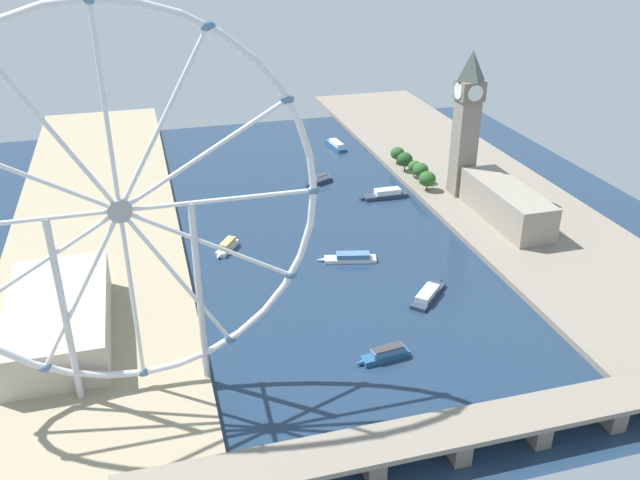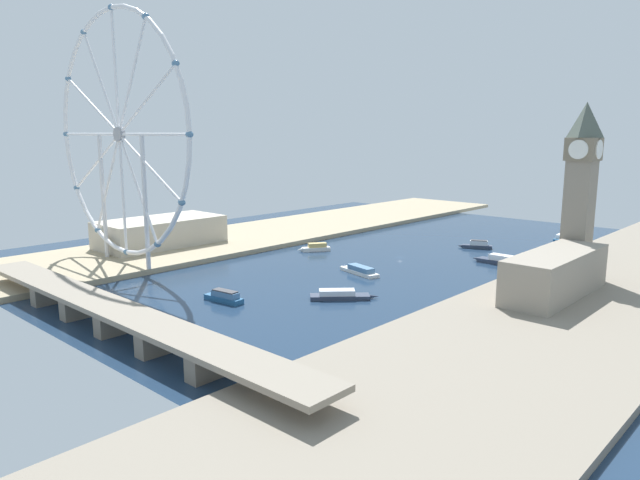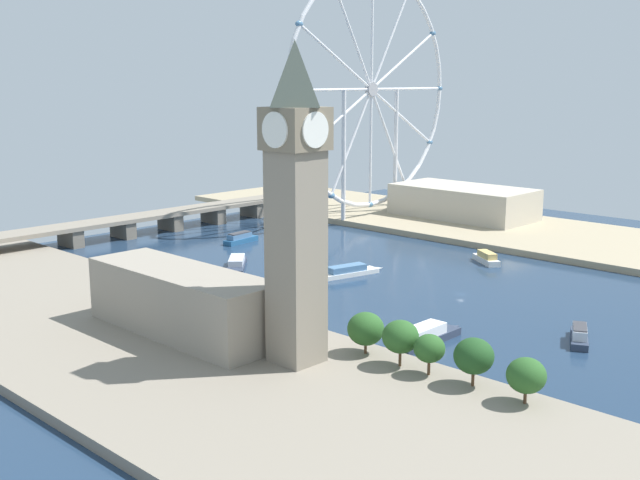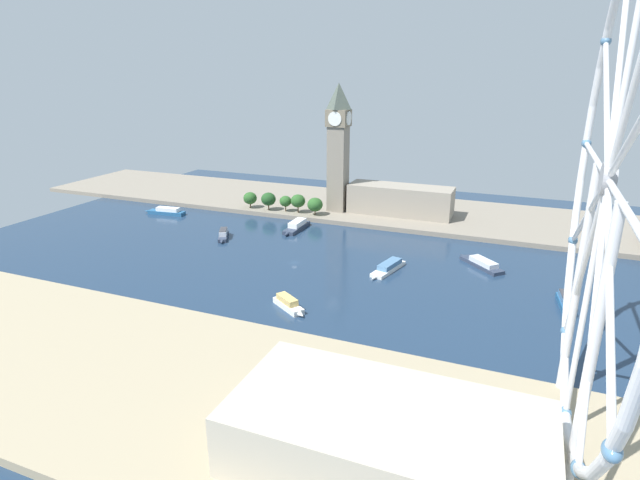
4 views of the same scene
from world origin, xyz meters
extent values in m
plane|color=#1E334C|center=(0.00, 0.00, 0.00)|extent=(406.03, 406.03, 0.00)
cube|color=gray|center=(-118.02, 0.00, 1.50)|extent=(90.00, 520.00, 3.00)
cube|color=tan|center=(118.02, 0.00, 1.50)|extent=(90.00, 520.00, 3.00)
cube|color=gray|center=(-98.50, -11.93, 32.13)|extent=(12.18, 12.18, 58.26)
cube|color=#776B57|center=(-98.50, -11.93, 66.84)|extent=(14.13, 14.13, 11.17)
pyramid|color=#4C564C|center=(-98.50, -11.93, 80.96)|extent=(12.79, 12.79, 17.07)
cylinder|color=white|center=(-98.50, -4.62, 66.84)|extent=(9.26, 0.50, 9.26)
cylinder|color=white|center=(-98.50, -19.24, 66.84)|extent=(9.26, 0.50, 9.26)
cylinder|color=white|center=(-91.19, -11.93, 66.84)|extent=(0.50, 9.26, 9.26)
cylinder|color=white|center=(-105.81, -11.93, 66.84)|extent=(0.50, 9.26, 9.26)
cube|color=gray|center=(-105.22, 31.17, 12.87)|extent=(22.00, 70.21, 19.75)
cylinder|color=#513823|center=(-80.81, -72.21, 4.63)|extent=(0.80, 0.80, 3.26)
ellipsoid|color=#285623|center=(-80.81, -72.21, 10.10)|extent=(9.60, 9.60, 8.64)
cylinder|color=#513823|center=(-80.15, -57.08, 4.94)|extent=(0.80, 0.80, 3.88)
ellipsoid|color=#1E471E|center=(-80.15, -57.08, 10.99)|extent=(10.26, 10.26, 9.23)
cylinder|color=#513823|center=(-81.71, -44.49, 4.98)|extent=(0.80, 0.80, 3.96)
ellipsoid|color=#285623|center=(-81.71, -44.49, 10.30)|extent=(8.34, 8.34, 7.51)
cylinder|color=#513823|center=(-81.90, -35.03, 5.17)|extent=(0.80, 0.80, 4.34)
ellipsoid|color=#285623|center=(-81.90, -35.03, 11.35)|extent=(10.03, 10.03, 9.03)
cylinder|color=#513823|center=(-80.78, -21.76, 4.55)|extent=(0.80, 0.80, 3.10)
ellipsoid|color=#285623|center=(-80.78, -21.76, 10.31)|extent=(10.51, 10.51, 9.46)
torus|color=silver|center=(96.87, 127.05, 73.98)|extent=(132.45, 2.49, 132.45)
cylinder|color=#99999E|center=(96.87, 127.05, 73.98)|extent=(7.80, 3.00, 7.80)
cylinder|color=silver|center=(129.36, 127.05, 73.98)|extent=(64.98, 1.49, 1.49)
cylinder|color=silver|center=(125.01, 127.05, 90.23)|extent=(57.02, 1.49, 33.78)
cylinder|color=silver|center=(113.12, 127.05, 102.12)|extent=(33.78, 1.49, 57.02)
cylinder|color=silver|center=(96.87, 127.05, 106.47)|extent=(1.49, 1.49, 64.98)
cylinder|color=silver|center=(80.63, 127.05, 102.12)|extent=(33.78, 1.49, 57.02)
cylinder|color=silver|center=(68.74, 127.05, 90.23)|extent=(57.02, 1.49, 33.78)
cylinder|color=silver|center=(64.38, 127.05, 73.98)|extent=(64.98, 1.49, 1.49)
cylinder|color=silver|center=(68.74, 127.05, 57.74)|extent=(57.02, 1.49, 33.78)
cylinder|color=silver|center=(80.63, 127.05, 45.84)|extent=(33.78, 1.49, 57.02)
cylinder|color=silver|center=(96.87, 127.05, 41.49)|extent=(1.49, 1.49, 64.98)
cylinder|color=silver|center=(113.12, 127.05, 45.84)|extent=(33.78, 1.49, 57.02)
cylinder|color=silver|center=(125.01, 127.05, 57.74)|extent=(57.02, 1.49, 33.78)
ellipsoid|color=teal|center=(64.38, 127.05, 130.25)|extent=(4.80, 3.20, 3.20)
ellipsoid|color=teal|center=(40.60, 127.05, 106.47)|extent=(4.80, 3.20, 3.20)
ellipsoid|color=teal|center=(31.89, 127.05, 73.98)|extent=(4.80, 3.20, 3.20)
ellipsoid|color=teal|center=(40.60, 127.05, 41.49)|extent=(4.80, 3.20, 3.20)
ellipsoid|color=teal|center=(64.38, 127.05, 17.71)|extent=(4.80, 3.20, 3.20)
ellipsoid|color=teal|center=(96.87, 127.05, 9.00)|extent=(4.80, 3.20, 3.20)
ellipsoid|color=teal|center=(129.36, 127.05, 17.71)|extent=(4.80, 3.20, 3.20)
cylinder|color=silver|center=(119.62, 127.05, 38.49)|extent=(2.40, 2.40, 70.98)
cylinder|color=silver|center=(74.13, 127.05, 38.49)|extent=(2.40, 2.40, 70.98)
cube|color=#BCB29E|center=(128.59, 85.08, 11.62)|extent=(39.20, 77.88, 17.25)
cube|color=gray|center=(0.00, 185.32, 9.32)|extent=(218.03, 17.34, 2.00)
cube|color=#70685B|center=(-58.41, 185.32, 4.16)|extent=(6.00, 15.60, 8.32)
cube|color=#70685B|center=(-29.21, 185.32, 4.16)|extent=(6.00, 15.60, 8.32)
cube|color=#70685B|center=(0.00, 185.32, 4.16)|extent=(6.00, 15.60, 8.32)
cube|color=#70685B|center=(29.21, 185.32, 4.16)|extent=(6.00, 15.60, 8.32)
cube|color=#70685B|center=(58.41, 185.32, 4.16)|extent=(6.00, 15.60, 8.32)
cube|color=#235684|center=(3.85, 131.76, 1.20)|extent=(20.46, 7.77, 2.41)
cone|color=#235684|center=(15.36, 133.22, 1.20)|extent=(3.87, 2.84, 2.41)
cube|color=teal|center=(2.86, 131.64, 3.64)|extent=(14.17, 6.14, 2.48)
cube|color=#38383D|center=(2.86, 131.64, 5.15)|extent=(12.78, 5.76, 0.54)
cube|color=white|center=(-7.91, 49.39, 0.92)|extent=(27.09, 12.52, 1.84)
cone|color=white|center=(6.94, 45.89, 0.92)|extent=(5.02, 2.88, 1.84)
cube|color=teal|center=(-9.19, 49.69, 3.13)|extent=(17.66, 9.32, 2.57)
cube|color=white|center=(50.81, 20.87, 1.26)|extent=(14.33, 17.92, 2.52)
cone|color=white|center=(56.62, 29.61, 1.26)|extent=(3.90, 4.10, 2.52)
cube|color=#DBB766|center=(50.31, 20.12, 3.86)|extent=(10.07, 12.09, 2.68)
cube|color=#2D384C|center=(-31.69, 93.05, 0.97)|extent=(24.15, 24.29, 1.93)
cone|color=#2D384C|center=(-42.75, 81.87, 0.97)|extent=(4.80, 4.82, 1.93)
cube|color=silver|center=(-30.73, 94.01, 3.16)|extent=(15.66, 15.73, 2.45)
cube|color=#235684|center=(-52.17, -123.90, 1.27)|extent=(9.27, 27.32, 2.55)
cone|color=#235684|center=(-50.48, -139.36, 1.27)|extent=(3.06, 5.07, 2.55)
cube|color=white|center=(-52.32, -122.57, 3.84)|extent=(7.13, 16.97, 2.58)
cube|color=#2D384C|center=(-54.18, -23.56, 1.20)|extent=(27.49, 7.57, 2.40)
cone|color=#2D384C|center=(-38.23, -23.47, 1.20)|extent=(4.95, 2.43, 2.40)
cube|color=white|center=(-55.56, -23.57, 4.01)|extent=(15.89, 6.32, 3.22)
cube|color=#2D384C|center=(-21.26, -57.41, 1.11)|extent=(18.96, 12.90, 2.21)
cone|color=#2D384C|center=(-11.55, -52.50, 1.11)|extent=(4.01, 3.50, 2.21)
cube|color=silver|center=(-22.09, -57.84, 3.66)|extent=(11.95, 8.83, 2.91)
cube|color=#38383D|center=(-22.09, -57.84, 5.32)|extent=(10.86, 8.14, 0.41)
camera|label=1|loc=(87.46, 335.55, 162.50)|focal=37.70mm
camera|label=2|loc=(-197.66, 286.34, 74.64)|focal=32.44mm
camera|label=3|loc=(-241.86, -158.47, 79.44)|focal=43.84mm
camera|label=4|loc=(231.61, 109.42, 98.66)|focal=28.86mm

